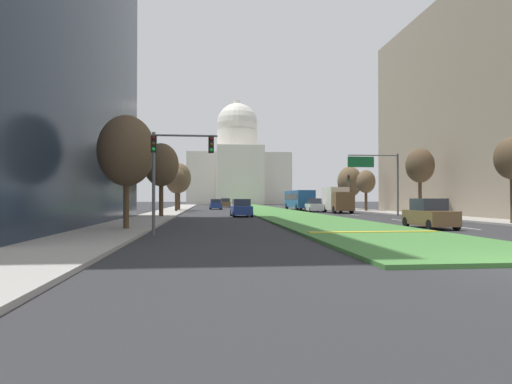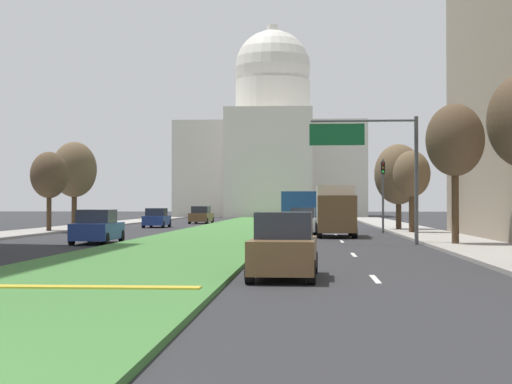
# 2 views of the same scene
# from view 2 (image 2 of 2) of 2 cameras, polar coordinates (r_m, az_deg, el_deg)

# --- Properties ---
(ground_plane) EXTENTS (265.25, 265.25, 0.00)m
(ground_plane) POSITION_cam_2_polar(r_m,az_deg,el_deg) (67.86, -1.08, -2.60)
(ground_plane) COLOR #2B2B2D
(grass_median) EXTENTS (7.46, 108.51, 0.14)m
(grass_median) POSITION_cam_2_polar(r_m,az_deg,el_deg) (61.86, -1.56, -2.71)
(grass_median) COLOR #427A38
(grass_median) RESTS_ON ground_plane
(median_curb_nose) EXTENTS (6.72, 0.50, 0.04)m
(median_curb_nose) POSITION_cam_2_polar(r_m,az_deg,el_deg) (18.74, -14.37, -6.72)
(median_curb_nose) COLOR gold
(median_curb_nose) RESTS_ON grass_median
(lane_dashes_right) EXTENTS (0.16, 76.41, 0.01)m
(lane_dashes_right) POSITION_cam_2_polar(r_m,az_deg,el_deg) (56.42, 5.71, -2.95)
(lane_dashes_right) COLOR silver
(lane_dashes_right) RESTS_ON ground_plane
(sidewalk_left) EXTENTS (4.00, 108.51, 0.15)m
(sidewalk_left) POSITION_cam_2_polar(r_m,az_deg,el_deg) (58.85, -15.43, -2.77)
(sidewalk_left) COLOR #9E9991
(sidewalk_left) RESTS_ON ground_plane
(sidewalk_right) EXTENTS (4.00, 108.51, 0.15)m
(sidewalk_right) POSITION_cam_2_polar(r_m,az_deg,el_deg) (56.10, 11.80, -2.88)
(sidewalk_right) COLOR #9E9991
(sidewalk_right) RESTS_ON ground_plane
(capitol_building) EXTENTS (29.36, 27.64, 31.47)m
(capitol_building) POSITION_cam_2_polar(r_m,az_deg,el_deg) (127.46, 1.21, 2.98)
(capitol_building) COLOR silver
(capitol_building) RESTS_ON ground_plane
(traffic_light_far_right) EXTENTS (0.28, 0.35, 5.20)m
(traffic_light_far_right) POSITION_cam_2_polar(r_m,az_deg,el_deg) (55.71, 9.26, 0.43)
(traffic_light_far_right) COLOR #515456
(traffic_light_far_right) RESTS_ON ground_plane
(overhead_guide_sign) EXTENTS (5.50, 0.20, 6.50)m
(overhead_guide_sign) POSITION_cam_2_polar(r_m,az_deg,el_deg) (40.10, 8.73, 2.83)
(overhead_guide_sign) COLOR #515456
(overhead_guide_sign) RESTS_ON ground_plane
(street_tree_right_mid) EXTENTS (2.82, 2.82, 6.93)m
(street_tree_right_mid) POSITION_cam_2_polar(r_m,az_deg,el_deg) (39.09, 14.33, 3.63)
(street_tree_right_mid) COLOR #4C3823
(street_tree_right_mid) RESTS_ON ground_plane
(street_tree_left_far) EXTENTS (2.67, 2.67, 5.79)m
(street_tree_left_far) POSITION_cam_2_polar(r_m,az_deg,el_deg) (57.75, -14.87, 1.17)
(street_tree_left_far) COLOR #4C3823
(street_tree_left_far) RESTS_ON ground_plane
(street_tree_right_far) EXTENTS (2.51, 2.51, 5.66)m
(street_tree_right_far) POSITION_cam_2_polar(r_m,az_deg,el_deg) (53.76, 11.30, 1.25)
(street_tree_right_far) COLOR #4C3823
(street_tree_right_far) RESTS_ON ground_plane
(street_tree_left_distant) EXTENTS (3.54, 3.54, 7.01)m
(street_tree_left_distant) POSITION_cam_2_polar(r_m,az_deg,el_deg) (63.85, -13.13, 1.58)
(street_tree_left_distant) COLOR #4C3823
(street_tree_left_distant) RESTS_ON ground_plane
(street_tree_right_distant) EXTENTS (3.67, 3.67, 6.59)m
(street_tree_right_distant) POSITION_cam_2_polar(r_m,az_deg,el_deg) (60.10, 10.37, 1.26)
(street_tree_right_distant) COLOR #4C3823
(street_tree_right_distant) RESTS_ON ground_plane
(sedan_lead_stopped) EXTENTS (1.91, 4.18, 1.85)m
(sedan_lead_stopped) POSITION_cam_2_polar(r_m,az_deg,el_deg) (21.80, 2.07, -4.08)
(sedan_lead_stopped) COLOR brown
(sedan_lead_stopped) RESTS_ON ground_plane
(sedan_midblock) EXTENTS (2.04, 4.50, 1.77)m
(sedan_midblock) POSITION_cam_2_polar(r_m,az_deg,el_deg) (41.39, -11.50, -2.57)
(sedan_midblock) COLOR navy
(sedan_midblock) RESTS_ON ground_plane
(sedan_distant) EXTENTS (2.03, 4.24, 1.81)m
(sedan_distant) POSITION_cam_2_polar(r_m,az_deg,el_deg) (52.65, 3.45, -2.20)
(sedan_distant) COLOR silver
(sedan_distant) RESTS_ON ground_plane
(sedan_far_horizon) EXTENTS (2.00, 4.63, 1.67)m
(sedan_far_horizon) POSITION_cam_2_polar(r_m,az_deg,el_deg) (68.35, -7.26, -1.92)
(sedan_far_horizon) COLOR navy
(sedan_far_horizon) RESTS_ON ground_plane
(sedan_very_far) EXTENTS (2.14, 4.58, 1.79)m
(sedan_very_far) POSITION_cam_2_polar(r_m,az_deg,el_deg) (80.84, -4.02, -1.72)
(sedan_very_far) COLOR brown
(sedan_very_far) RESTS_ON ground_plane
(box_truck_delivery) EXTENTS (2.40, 6.40, 3.20)m
(box_truck_delivery) POSITION_cam_2_polar(r_m,az_deg,el_deg) (49.08, 5.82, -1.31)
(box_truck_delivery) COLOR brown
(box_truck_delivery) RESTS_ON ground_plane
(city_bus) EXTENTS (2.62, 11.00, 2.95)m
(city_bus) POSITION_cam_2_polar(r_m,az_deg,el_deg) (60.97, 3.20, -1.14)
(city_bus) COLOR #1E4C8C
(city_bus) RESTS_ON ground_plane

